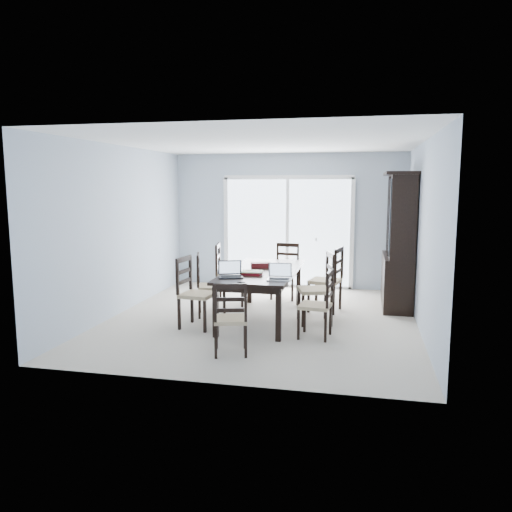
% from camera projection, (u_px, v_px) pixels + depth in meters
% --- Properties ---
extents(floor, '(5.00, 5.00, 0.00)m').
position_uv_depth(floor, '(262.00, 319.00, 7.49)').
color(floor, beige).
rests_on(floor, ground).
extents(ceiling, '(5.00, 5.00, 0.00)m').
position_uv_depth(ceiling, '(262.00, 142.00, 7.12)').
color(ceiling, white).
rests_on(ceiling, back_wall).
extents(back_wall, '(4.50, 0.02, 2.60)m').
position_uv_depth(back_wall, '(288.00, 221.00, 9.72)').
color(back_wall, '#A2B0C2').
rests_on(back_wall, floor).
extents(wall_left, '(0.02, 5.00, 2.60)m').
position_uv_depth(wall_left, '(121.00, 230.00, 7.77)').
color(wall_left, '#A2B0C2').
rests_on(wall_left, floor).
extents(wall_right, '(0.02, 5.00, 2.60)m').
position_uv_depth(wall_right, '(423.00, 236.00, 6.83)').
color(wall_right, '#A2B0C2').
rests_on(wall_right, floor).
extents(balcony, '(4.50, 2.00, 0.10)m').
position_uv_depth(balcony, '(294.00, 279.00, 10.88)').
color(balcony, gray).
rests_on(balcony, ground).
extents(railing, '(4.50, 0.06, 1.10)m').
position_uv_depth(railing, '(300.00, 247.00, 11.76)').
color(railing, '#99999E').
rests_on(railing, balcony).
extents(dining_table, '(1.00, 2.20, 0.75)m').
position_uv_depth(dining_table, '(262.00, 275.00, 7.39)').
color(dining_table, black).
rests_on(dining_table, floor).
extents(china_hutch, '(0.50, 1.38, 2.20)m').
position_uv_depth(china_hutch, '(399.00, 242.00, 8.12)').
color(china_hutch, black).
rests_on(china_hutch, floor).
extents(sliding_door, '(2.52, 0.05, 2.18)m').
position_uv_depth(sliding_door, '(287.00, 232.00, 9.73)').
color(sliding_door, silver).
rests_on(sliding_door, floor).
extents(chair_left_near, '(0.50, 0.49, 1.16)m').
position_uv_depth(chair_left_near, '(191.00, 284.00, 7.00)').
color(chair_left_near, black).
rests_on(chair_left_near, floor).
extents(chair_left_mid, '(0.53, 0.53, 1.11)m').
position_uv_depth(chair_left_mid, '(205.00, 278.00, 7.62)').
color(chair_left_mid, black).
rests_on(chair_left_mid, floor).
extents(chair_left_far, '(0.53, 0.52, 1.19)m').
position_uv_depth(chair_left_far, '(225.00, 267.00, 8.34)').
color(chair_left_far, black).
rests_on(chair_left_far, floor).
extents(chair_right_near, '(0.44, 0.43, 1.04)m').
position_uv_depth(chair_right_near, '(322.00, 297.00, 6.50)').
color(chair_right_near, black).
rests_on(chair_right_near, floor).
extents(chair_right_mid, '(0.57, 0.56, 1.20)m').
position_uv_depth(chair_right_mid, '(322.00, 280.00, 7.20)').
color(chair_right_mid, black).
rests_on(chair_right_mid, floor).
extents(chair_right_far, '(0.54, 0.53, 1.19)m').
position_uv_depth(chair_right_far, '(331.00, 273.00, 7.85)').
color(chair_right_far, black).
rests_on(chair_right_far, floor).
extents(chair_end_near, '(0.47, 0.48, 1.02)m').
position_uv_depth(chair_end_near, '(231.00, 311.00, 5.81)').
color(chair_end_near, black).
rests_on(chair_end_near, floor).
extents(chair_end_far, '(0.46, 0.47, 1.12)m').
position_uv_depth(chair_end_far, '(286.00, 265.00, 8.87)').
color(chair_end_far, black).
rests_on(chair_end_far, floor).
extents(laptop_dark, '(0.38, 0.32, 0.22)m').
position_uv_depth(laptop_dark, '(231.00, 274.00, 6.76)').
color(laptop_dark, black).
rests_on(laptop_dark, dining_table).
extents(laptop_silver, '(0.33, 0.24, 0.22)m').
position_uv_depth(laptop_silver, '(279.00, 276.00, 6.59)').
color(laptop_silver, silver).
rests_on(laptop_silver, dining_table).
extents(book_stack, '(0.31, 0.25, 0.05)m').
position_uv_depth(book_stack, '(252.00, 273.00, 7.00)').
color(book_stack, maroon).
rests_on(book_stack, dining_table).
extents(cell_phone, '(0.10, 0.05, 0.01)m').
position_uv_depth(cell_phone, '(241.00, 282.00, 6.43)').
color(cell_phone, black).
rests_on(cell_phone, dining_table).
extents(game_box, '(0.33, 0.24, 0.07)m').
position_uv_depth(game_box, '(261.00, 265.00, 7.59)').
color(game_box, '#4C0F0F').
rests_on(game_box, dining_table).
extents(hot_tub, '(2.05, 1.87, 0.98)m').
position_uv_depth(hot_tub, '(281.00, 255.00, 10.77)').
color(hot_tub, maroon).
rests_on(hot_tub, balcony).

